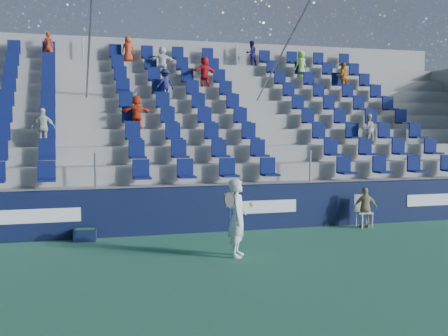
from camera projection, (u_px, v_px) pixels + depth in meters
name	position (u px, v px, depth m)	size (l,w,h in m)	color
ground	(252.00, 257.00, 11.85)	(70.00, 70.00, 0.00)	#307251
sponsor_wall	(213.00, 209.00, 14.83)	(24.00, 0.32, 1.20)	#0E1534
grandstand	(175.00, 145.00, 19.60)	(24.00, 8.17, 6.63)	gray
tennis_player	(238.00, 218.00, 11.87)	(0.70, 0.71, 1.66)	silver
line_judge_chair	(363.00, 209.00, 15.50)	(0.47, 0.48, 0.89)	white
line_judge	(365.00, 208.00, 15.36)	(0.65, 0.27, 1.11)	tan
ball_bin	(85.00, 234.00, 13.56)	(0.57, 0.42, 0.30)	#101A3C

